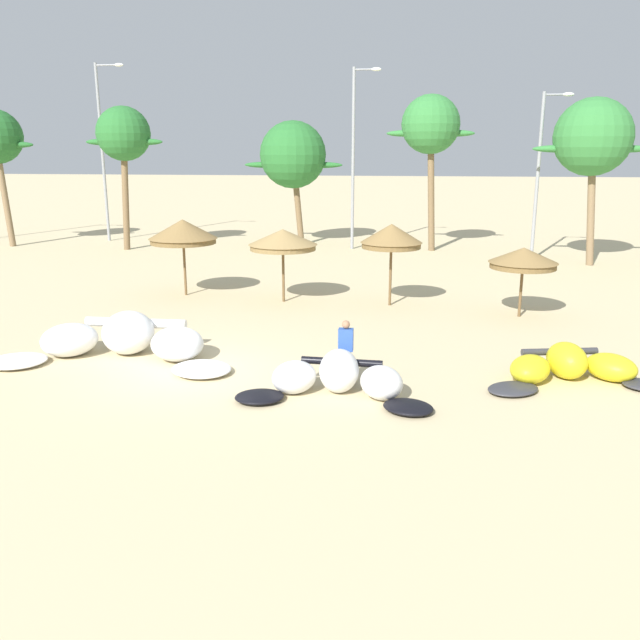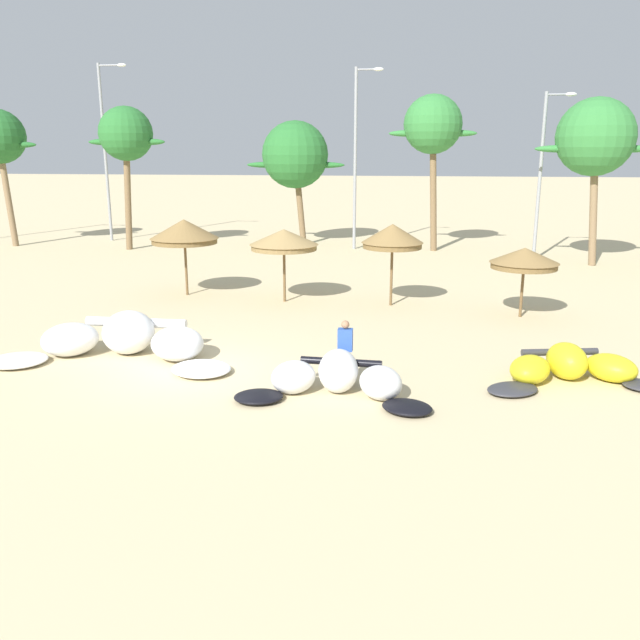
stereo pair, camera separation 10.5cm
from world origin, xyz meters
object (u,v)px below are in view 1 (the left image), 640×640
Objects in this scene: kite_left_of_center at (337,379)px; palm_left at (123,136)px; lamppost_west_center at (104,145)px; beach_umbrella_near_van at (183,231)px; beach_umbrella_outermost at (523,258)px; palm_center_left at (431,126)px; lamppost_east_center at (355,151)px; palm_center_right at (593,138)px; kite_left at (123,341)px; kite_center at (571,368)px; lamppost_east at (541,168)px; beach_umbrella_near_palms at (391,236)px; beach_umbrella_middle at (283,239)px; person_by_umbrellas at (346,352)px; palm_left_of_gap at (293,155)px.

kite_left_of_center is 0.60× the size of palm_left.
palm_left is 0.75× the size of lamppost_west_center.
beach_umbrella_near_van is 12.80m from beach_umbrella_outermost.
lamppost_east_center reaches higher than palm_center_left.
palm_center_right reaches higher than beach_umbrella_outermost.
kite_center is at bearing -1.71° from kite_left.
lamppost_east reaches higher than kite_center.
palm_left is (-8.14, 19.54, 5.91)m from kite_left.
palm_center_left is 1.02× the size of lamppost_east.
palm_center_left is (16.92, 1.98, 0.49)m from palm_left.
beach_umbrella_near_palms is 19.91m from palm_left.
beach_umbrella_middle is 15.80m from palm_center_left.
beach_umbrella_outermost is (12.66, -1.82, -0.48)m from beach_umbrella_near_van.
lamppost_east_center is (5.58, 13.47, 2.99)m from beach_umbrella_near_van.
person_by_umbrellas is (0.11, 0.85, 0.42)m from kite_left_of_center.
person_by_umbrellas is 23.74m from palm_center_left.
lamppost_west_center is at bearing 139.29° from beach_umbrella_near_palms.
beach_umbrella_near_palms reaches higher than kite_center.
kite_center is 11.97m from beach_umbrella_middle.
beach_umbrella_near_palms is at bearing -4.87° from beach_umbrella_near_van.
person_by_umbrellas is at bearing -125.19° from beach_umbrella_outermost.
palm_center_left is (5.65, 14.05, 4.49)m from beach_umbrella_middle.
kite_left is at bearing 178.29° from kite_center.
beach_umbrella_near_van is 18.31m from lamppost_west_center.
kite_center is 1.61× the size of beach_umbrella_near_palms.
lamppost_east_center is (-7.08, 15.29, 3.47)m from beach_umbrella_outermost.
lamppost_east reaches higher than beach_umbrella_middle.
beach_umbrella_near_van is 1.86× the size of person_by_umbrellas.
lamppost_east reaches higher than beach_umbrella_near_palms.
lamppost_east_center reaches higher than palm_left_of_gap.
palm_left_of_gap reaches higher than beach_umbrella_middle.
palm_left is at bearing 112.62° from kite_left.
palm_center_right reaches higher than palm_left_of_gap.
lamppost_east reaches higher than person_by_umbrellas.
beach_umbrella_near_van is at bearing -144.76° from lamppost_east.
kite_center is 0.61× the size of palm_left.
palm_left is 9.63m from palm_left_of_gap.
lamppost_east reaches higher than palm_center_right.
lamppost_west_center is at bearing 143.55° from beach_umbrella_outermost.
kite_center is 0.57× the size of palm_center_left.
palm_left reaches higher than kite_left.
beach_umbrella_near_palms reaches higher than beach_umbrella_middle.
kite_center is at bearing 17.41° from kite_left_of_center.
palm_center_right is 27.94m from lamppost_west_center.
beach_umbrella_near_palms is 1.25× the size of beach_umbrella_outermost.
kite_left is at bearing -83.25° from beach_umbrella_near_van.
person_by_umbrellas is at bearing -52.05° from beach_umbrella_near_van.
lamppost_east is at bearing 35.24° from beach_umbrella_near_van.
person_by_umbrellas is at bearing -54.50° from lamppost_west_center.
lamppost_west_center is (-18.17, 15.64, 3.29)m from beach_umbrella_near_palms.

